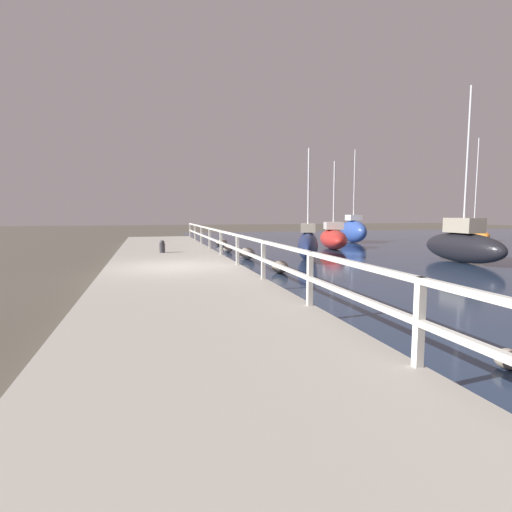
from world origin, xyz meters
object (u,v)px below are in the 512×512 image
Objects in this scene: sailboat_orange at (474,233)px; sailboat_navy at (308,244)px; sailboat_red at (333,238)px; mooring_bollard at (162,247)px; sailboat_black at (463,245)px; sailboat_blue at (353,230)px.

sailboat_orange is 1.52× the size of sailboat_navy.
sailboat_orange is at bearing 29.66° from sailboat_red.
sailboat_navy is at bearing -110.96° from sailboat_red.
mooring_bollard is 0.08× the size of sailboat_black.
sailboat_navy is at bearing -134.20° from sailboat_orange.
sailboat_blue is 1.29× the size of sailboat_red.
sailboat_red is (-3.79, -4.49, -0.22)m from sailboat_blue.
sailboat_blue is at bearing 28.78° from mooring_bollard.
mooring_bollard is 13.21m from sailboat_black.
sailboat_blue is at bearing 73.85° from sailboat_navy.
sailboat_orange is 15.05m from sailboat_black.
sailboat_black is (-10.69, -10.58, 0.17)m from sailboat_orange.
sailboat_red is at bearing 17.19° from mooring_bollard.
sailboat_black is 1.43× the size of sailboat_red.
mooring_bollard is 23.95m from sailboat_orange.
sailboat_blue is 1.32× the size of sailboat_navy.
sailboat_blue is 12.09m from sailboat_black.
mooring_bollard is 10.51m from sailboat_red.
sailboat_black is at bearing -91.35° from sailboat_blue.
sailboat_blue is 9.43m from sailboat_orange.
sailboat_blue is 5.88m from sailboat_red.
mooring_bollard is 0.11× the size of sailboat_navy.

